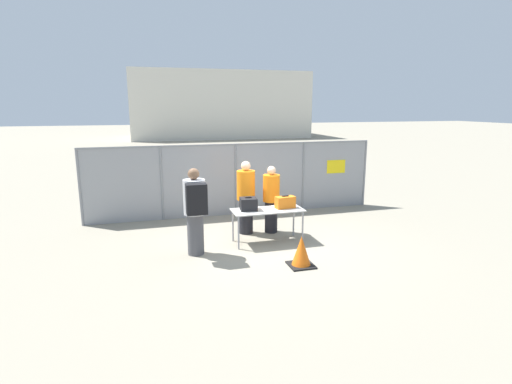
{
  "coord_description": "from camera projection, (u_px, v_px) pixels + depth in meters",
  "views": [
    {
      "loc": [
        -2.48,
        -8.23,
        3.05
      ],
      "look_at": [
        0.04,
        0.63,
        1.05
      ],
      "focal_mm": 28.0,
      "sensor_mm": 36.0,
      "label": 1
    }
  ],
  "objects": [
    {
      "name": "fence_section",
      "position": [
        237.0,
        178.0,
        11.24
      ],
      "size": [
        8.24,
        0.07,
        2.02
      ],
      "color": "gray",
      "rests_on": "ground_plane"
    },
    {
      "name": "ground_plane",
      "position": [
        262.0,
        243.0,
        9.05
      ],
      "size": [
        120.0,
        120.0,
        0.0
      ],
      "primitive_type": "plane",
      "color": "gray"
    },
    {
      "name": "utility_trailer",
      "position": [
        271.0,
        185.0,
        13.6
      ],
      "size": [
        3.84,
        2.12,
        0.7
      ],
      "color": "#4C6B47",
      "rests_on": "ground_plane"
    },
    {
      "name": "traffic_cone",
      "position": [
        301.0,
        252.0,
        7.7
      ],
      "size": [
        0.48,
        0.48,
        0.6
      ],
      "color": "black",
      "rests_on": "ground_plane"
    },
    {
      "name": "suitcase_orange",
      "position": [
        285.0,
        202.0,
        9.06
      ],
      "size": [
        0.46,
        0.26,
        0.29
      ],
      "color": "orange",
      "rests_on": "inspection_table"
    },
    {
      "name": "security_worker_far",
      "position": [
        271.0,
        198.0,
        9.66
      ],
      "size": [
        0.41,
        0.41,
        1.64
      ],
      "rotation": [
        0.0,
        0.0,
        3.52
      ],
      "color": "black",
      "rests_on": "ground_plane"
    },
    {
      "name": "suitcase_black",
      "position": [
        248.0,
        204.0,
        8.89
      ],
      "size": [
        0.4,
        0.38,
        0.3
      ],
      "color": "black",
      "rests_on": "inspection_table"
    },
    {
      "name": "distant_hangar",
      "position": [
        218.0,
        105.0,
        39.37
      ],
      "size": [
        16.63,
        8.07,
        6.2
      ],
      "color": "beige",
      "rests_on": "ground_plane"
    },
    {
      "name": "inspection_table",
      "position": [
        268.0,
        212.0,
        8.97
      ],
      "size": [
        1.6,
        0.68,
        0.77
      ],
      "color": "#B2B2AD",
      "rests_on": "ground_plane"
    },
    {
      "name": "security_worker_near",
      "position": [
        246.0,
        197.0,
        9.57
      ],
      "size": [
        0.44,
        0.44,
        1.77
      ],
      "rotation": [
        0.0,
        0.0,
        2.81
      ],
      "color": "black",
      "rests_on": "ground_plane"
    },
    {
      "name": "traveler_hooded",
      "position": [
        195.0,
        208.0,
        8.12
      ],
      "size": [
        0.45,
        0.7,
        1.82
      ],
      "rotation": [
        0.0,
        0.0,
        -0.09
      ],
      "color": "#4C4C51",
      "rests_on": "ground_plane"
    }
  ]
}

